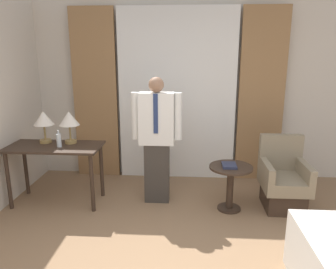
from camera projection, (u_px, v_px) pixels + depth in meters
wall_back at (177, 91)px, 5.05m from camera, size 10.00×0.06×2.70m
curtain_sheer_center at (177, 96)px, 4.94m from camera, size 1.76×0.06×2.58m
curtain_drape_left at (95, 95)px, 5.02m from camera, size 0.67×0.06×2.58m
curtain_drape_right at (261, 97)px, 4.86m from camera, size 0.67×0.06×2.58m
desk at (55, 155)px, 4.21m from camera, size 1.19×0.57×0.78m
table_lamp_left at (44, 120)px, 4.24m from camera, size 0.26×0.26×0.42m
table_lamp_right at (69, 120)px, 4.22m from camera, size 0.26×0.26×0.42m
bottle_near_edge at (59, 140)px, 4.11m from camera, size 0.06×0.06×0.21m
person at (157, 136)px, 4.19m from camera, size 0.64×0.21×1.65m
armchair at (283, 182)px, 4.17m from camera, size 0.55×0.63×0.90m
side_table at (230, 180)px, 4.07m from camera, size 0.53×0.53×0.58m
book at (229, 165)px, 4.02m from camera, size 0.17×0.22×0.03m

